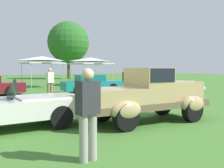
# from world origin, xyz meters

# --- Properties ---
(ground_plane) EXTENTS (120.00, 120.00, 0.00)m
(ground_plane) POSITION_xyz_m (0.00, 0.00, 0.00)
(ground_plane) COLOR #42752D
(feature_pickup_truck) EXTENTS (4.29, 2.09, 1.70)m
(feature_pickup_truck) POSITION_xyz_m (-0.05, -0.50, 0.86)
(feature_pickup_truck) COLOR brown
(feature_pickup_truck) RESTS_ON ground_plane
(neighbor_convertible) EXTENTS (4.64, 1.85, 1.40)m
(neighbor_convertible) POSITION_xyz_m (-3.91, 0.90, 0.58)
(neighbor_convertible) COLOR silver
(neighbor_convertible) RESTS_ON ground_plane
(show_car_teal) EXTENTS (4.28, 2.34, 1.22)m
(show_car_teal) POSITION_xyz_m (3.28, 8.79, 0.60)
(show_car_teal) COLOR teal
(show_car_teal) RESTS_ON ground_plane
(show_car_cream) EXTENTS (4.24, 1.94, 1.22)m
(show_car_cream) POSITION_xyz_m (9.18, 9.48, 0.60)
(show_car_cream) COLOR beige
(show_car_cream) RESTS_ON ground_plane
(spectator_near_truck) EXTENTS (0.42, 0.28, 1.69)m
(spectator_near_truck) POSITION_xyz_m (-3.23, -2.50, 0.91)
(spectator_near_truck) COLOR #9E998E
(spectator_near_truck) RESTS_ON ground_plane
(spectator_between_cars) EXTENTS (0.45, 0.35, 1.69)m
(spectator_between_cars) POSITION_xyz_m (-0.27, 7.30, 0.91)
(spectator_between_cars) COLOR #7F7056
(spectator_between_cars) RESTS_ON ground_plane
(spectator_far_side) EXTENTS (0.27, 0.42, 1.69)m
(spectator_far_side) POSITION_xyz_m (3.99, 5.89, 0.91)
(spectator_far_side) COLOR #7F7056
(spectator_far_side) RESTS_ON ground_plane
(canopy_tent_center_field) EXTENTS (3.08, 3.08, 2.71)m
(canopy_tent_center_field) POSITION_xyz_m (2.06, 15.32, 2.42)
(canopy_tent_center_field) COLOR #B7B7BC
(canopy_tent_center_field) RESTS_ON ground_plane
(canopy_tent_right_field) EXTENTS (3.38, 3.38, 2.71)m
(canopy_tent_right_field) POSITION_xyz_m (6.99, 15.53, 2.42)
(canopy_tent_right_field) COLOR #B7B7BC
(canopy_tent_right_field) RESTS_ON ground_plane
(treeline_center) EXTENTS (6.36, 6.36, 8.81)m
(treeline_center) POSITION_xyz_m (11.36, 30.27, 5.62)
(treeline_center) COLOR brown
(treeline_center) RESTS_ON ground_plane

